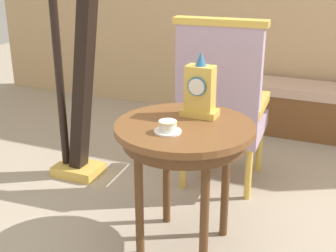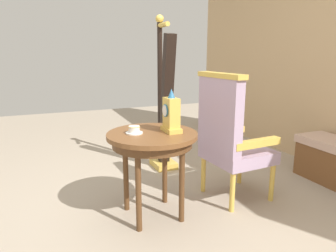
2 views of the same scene
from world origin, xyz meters
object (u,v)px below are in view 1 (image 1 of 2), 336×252
(side_table, at_px, (185,140))
(armchair, at_px, (221,103))
(teacup_left, at_px, (168,127))
(mantel_clock, at_px, (200,91))
(window_bench, at_px, (297,108))
(harp, at_px, (76,83))

(side_table, relative_size, armchair, 0.62)
(teacup_left, bearing_deg, armchair, 89.71)
(mantel_clock, distance_m, window_bench, 1.92)
(mantel_clock, relative_size, window_bench, 0.29)
(harp, height_order, window_bench, harp)
(teacup_left, xyz_separation_m, mantel_clock, (0.06, 0.28, 0.11))
(harp, bearing_deg, mantel_clock, -19.25)
(window_bench, bearing_deg, armchair, -104.89)
(mantel_clock, bearing_deg, armchair, 95.29)
(side_table, bearing_deg, armchair, 92.36)
(side_table, xyz_separation_m, armchair, (-0.03, 0.73, -0.02))
(teacup_left, height_order, window_bench, teacup_left)
(side_table, height_order, mantel_clock, mantel_clock)
(teacup_left, bearing_deg, window_bench, 81.04)
(mantel_clock, xyz_separation_m, armchair, (-0.05, 0.58, -0.24))
(mantel_clock, height_order, armchair, armchair)
(teacup_left, relative_size, harp, 0.08)
(teacup_left, xyz_separation_m, armchair, (0.00, 0.86, -0.13))
(teacup_left, height_order, armchair, armchair)
(mantel_clock, distance_m, armchair, 0.63)
(side_table, bearing_deg, mantel_clock, 80.93)
(armchair, bearing_deg, harp, -166.00)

